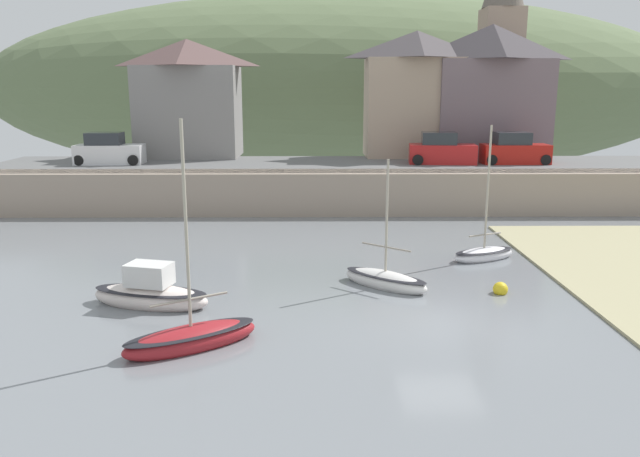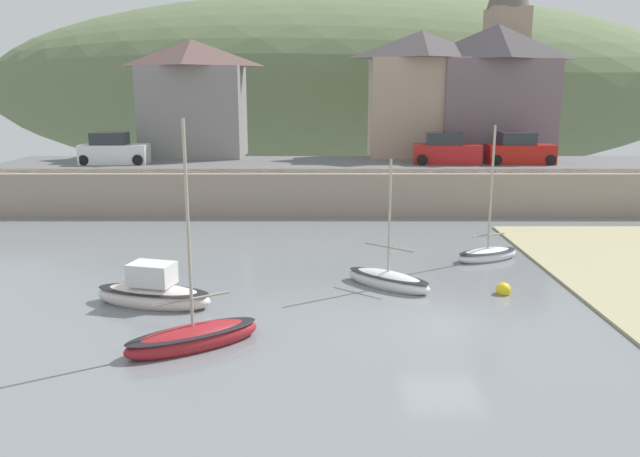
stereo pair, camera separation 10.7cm
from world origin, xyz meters
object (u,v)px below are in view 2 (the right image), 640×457
Objects in this scene: dinghy_open_wooden at (484,253)px; parked_car_near_slipway at (110,151)px; waterfront_building_right at (491,90)px; parked_car_by_wall at (443,151)px; rowboat_small_beached at (150,294)px; parked_car_end_of_row at (516,151)px; mooring_buoy at (500,289)px; church_with_spire at (503,38)px; sailboat_tall_mast at (190,337)px; waterfront_building_left at (190,98)px; motorboat_with_cabin at (385,280)px; waterfront_building_centre at (417,93)px.

parked_car_near_slipway is (-19.84, 13.71, 2.94)m from dinghy_open_wooden.
parked_car_by_wall is at bearing -131.92° from waterfront_building_right.
parked_car_end_of_row reaches higher than rowboat_small_beached.
parked_car_near_slipway is at bearing 136.66° from mooring_buoy.
rowboat_small_beached is at bearing -118.65° from parked_car_by_wall.
waterfront_building_right reaches higher than rowboat_small_beached.
church_with_spire reaches higher than sailboat_tall_mast.
parked_car_end_of_row is at bearing 61.19° from rowboat_small_beached.
parked_car_near_slipway reaches higher than mooring_buoy.
parked_car_near_slipway is at bearing -133.13° from waterfront_building_left.
sailboat_tall_mast is at bearing -119.53° from waterfront_building_right.
church_with_spire is 37.01m from sailboat_tall_mast.
parked_car_near_slipway is at bearing 80.39° from sailboat_tall_mast.
motorboat_with_cabin is 20.21m from parked_car_end_of_row.
parked_car_end_of_row is 19.36m from mooring_buoy.
waterfront_building_right is 19.99m from dinghy_open_wooden.
parked_car_by_wall is 8.25× the size of mooring_buoy.
parked_car_by_wall is (-5.74, -8.50, -7.39)m from church_with_spire.
waterfront_building_centre is 23.57m from mooring_buoy.
dinghy_open_wooden reaches higher than motorboat_with_cabin.
rowboat_small_beached is 8.18m from motorboat_with_cabin.
motorboat_with_cabin reaches higher than parked_car_near_slipway.
parked_car_near_slipway is 26.62m from mooring_buoy.
motorboat_with_cabin is 1.12× the size of parked_car_by_wall.
waterfront_building_right reaches higher than waterfront_building_centre.
waterfront_building_centre is 5.77m from parked_car_by_wall.
waterfront_building_right reaches higher than waterfront_building_left.
sailboat_tall_mast is at bearing -155.46° from mooring_buoy.
mooring_buoy is at bearing -88.50° from parked_car_by_wall.
waterfront_building_right is 24.71m from motorboat_with_cabin.
motorboat_with_cabin is 1.16× the size of parked_car_end_of_row.
rowboat_small_beached is at bearing -174.75° from mooring_buoy.
waterfront_building_left reaches higher than dinghy_open_wooden.
parked_car_near_slipway is (-15.30, 17.35, 2.94)m from motorboat_with_cabin.
church_with_spire reaches higher than mooring_buoy.
motorboat_with_cabin is 4.01m from mooring_buoy.
rowboat_small_beached is (-12.33, -23.74, -6.28)m from waterfront_building_centre.
waterfront_building_left is 15.46m from waterfront_building_centre.
waterfront_building_left is at bearing 111.62° from rowboat_small_beached.
parked_car_near_slipway is at bearing 125.00° from rowboat_small_beached.
waterfront_building_centre is at bearing 117.90° from motorboat_with_cabin.
waterfront_building_centre reaches higher than parked_car_end_of_row.
dinghy_open_wooden is (10.50, 8.96, -0.02)m from sailboat_tall_mast.
parked_car_near_slipway and parked_car_by_wall have the same top height.
rowboat_small_beached is at bearing -133.01° from parked_car_end_of_row.
sailboat_tall_mast is 27.84m from parked_car_end_of_row.
motorboat_with_cabin reaches higher than mooring_buoy.
motorboat_with_cabin is at bearing -101.32° from waterfront_building_centre.
mooring_buoy is (-0.61, -4.44, -0.11)m from dinghy_open_wooden.
parked_car_near_slipway is at bearing 170.61° from motorboat_with_cabin.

